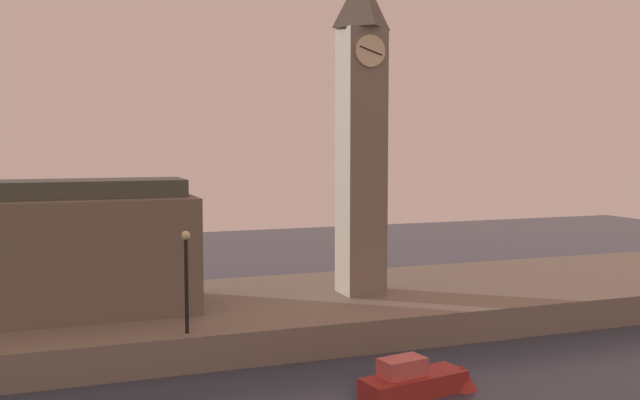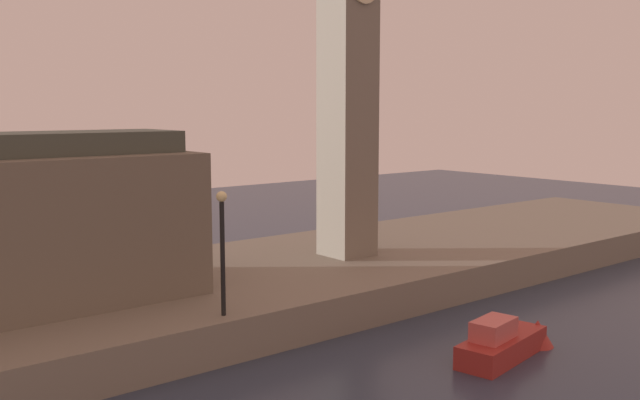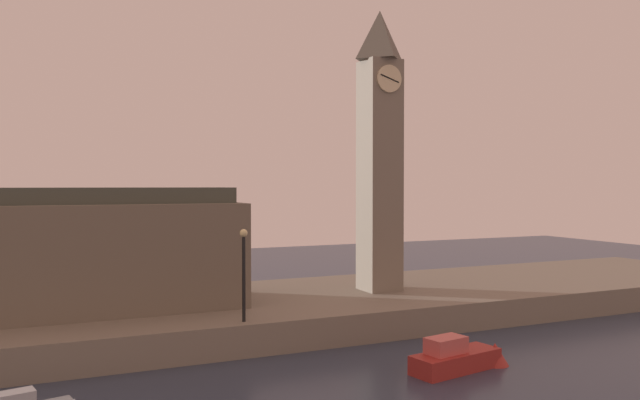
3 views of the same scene
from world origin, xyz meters
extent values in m
cube|color=slate|center=(0.00, 20.00, 0.75)|extent=(70.00, 12.00, 1.50)
cube|color=slate|center=(7.86, 19.67, 8.25)|extent=(2.07, 2.07, 13.51)
cylinder|color=beige|center=(7.86, 18.58, 13.80)|extent=(1.57, 0.12, 1.57)
cube|color=black|center=(7.86, 18.51, 13.80)|extent=(1.22, 0.04, 0.44)
pyramid|color=#554E43|center=(7.86, 19.67, 16.47)|extent=(2.27, 2.27, 2.93)
cube|color=#6B6051|center=(-9.04, 20.30, 4.14)|extent=(16.58, 5.63, 5.28)
cube|color=#42473D|center=(-9.04, 20.30, 7.18)|extent=(15.76, 3.38, 0.80)
cylinder|color=black|center=(-1.97, 14.76, 3.43)|extent=(0.16, 0.16, 3.86)
sphere|color=#F2E099|center=(-1.97, 14.76, 5.54)|extent=(0.36, 0.36, 0.36)
cube|color=maroon|center=(5.33, 8.80, 0.39)|extent=(4.28, 2.12, 0.78)
cube|color=#CC5651|center=(4.84, 8.80, 1.12)|extent=(1.83, 1.27, 0.67)
cone|color=maroon|center=(7.37, 8.80, 0.43)|extent=(1.47, 1.47, 1.02)
camera|label=1|loc=(-6.79, -14.21, 9.24)|focal=40.36mm
camera|label=2|loc=(-14.25, -5.51, 8.46)|focal=40.28mm
camera|label=3|loc=(-10.17, -12.08, 7.69)|focal=34.62mm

